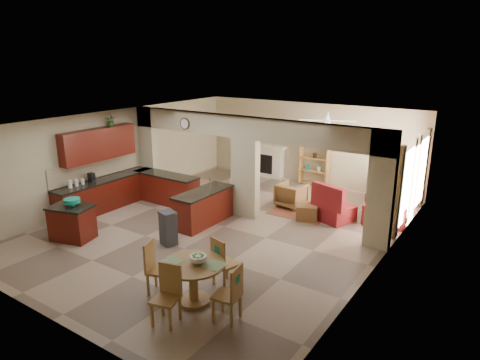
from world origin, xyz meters
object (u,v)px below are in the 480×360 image
Objects in this scene: sofa at (390,198)px; armchair at (291,195)px; kitchen_island at (72,223)px; dining_table at (193,277)px.

armchair is (-2.56, -1.18, -0.05)m from sofa.
sofa is at bearing -150.69° from armchair.
kitchen_island is 6.10m from armchair.
armchair is (-0.91, 5.59, -0.16)m from dining_table.
armchair is at bearing 40.80° from kitchen_island.
kitchen_island is 1.45× the size of armchair.
armchair is at bearing 106.55° from sofa.
kitchen_island is 0.41× the size of sofa.
sofa reaches higher than armchair.
kitchen_island is 1.00× the size of dining_table.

